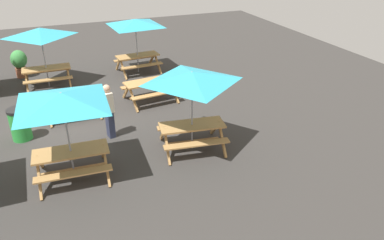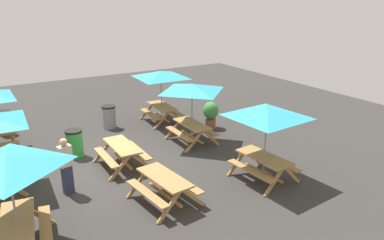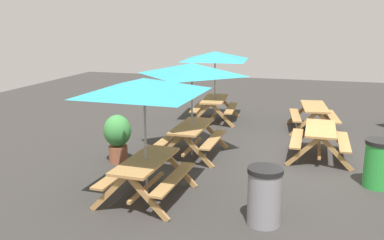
{
  "view_description": "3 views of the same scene",
  "coord_description": "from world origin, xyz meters",
  "px_view_note": "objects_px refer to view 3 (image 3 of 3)",
  "views": [
    {
      "loc": [
        -0.18,
        -11.84,
        5.57
      ],
      "look_at": [
        3.22,
        -3.33,
        0.9
      ],
      "focal_mm": 35.0,
      "sensor_mm": 36.0,
      "label": 1
    },
    {
      "loc": [
        11.15,
        -3.66,
        5.38
      ],
      "look_at": [
        -0.32,
        3.22,
        0.9
      ],
      "focal_mm": 35.0,
      "sensor_mm": 36.0,
      "label": 2
    },
    {
      "loc": [
        -10.14,
        0.39,
        3.34
      ],
      "look_at": [
        -0.32,
        3.22,
        0.9
      ],
      "focal_mm": 40.0,
      "sensor_mm": 36.0,
      "label": 3
    }
  ],
  "objects_px": {
    "picnic_table_1": "(144,95)",
    "picnic_table_2": "(192,76)",
    "trash_bin_gray": "(264,196)",
    "picnic_table_7": "(320,136)",
    "picnic_table_5": "(215,61)",
    "trash_bin_green": "(379,164)",
    "picnic_table_6": "(314,112)",
    "potted_plant_0": "(118,135)"
  },
  "relations": [
    {
      "from": "picnic_table_1",
      "to": "potted_plant_0",
      "type": "relative_size",
      "value": 2.46
    },
    {
      "from": "picnic_table_2",
      "to": "picnic_table_5",
      "type": "relative_size",
      "value": 0.83
    },
    {
      "from": "picnic_table_1",
      "to": "trash_bin_gray",
      "type": "distance_m",
      "value": 2.75
    },
    {
      "from": "trash_bin_gray",
      "to": "trash_bin_green",
      "type": "distance_m",
      "value": 3.02
    },
    {
      "from": "picnic_table_1",
      "to": "potted_plant_0",
      "type": "xyz_separation_m",
      "value": [
        1.75,
        1.43,
        -1.33
      ]
    },
    {
      "from": "picnic_table_7",
      "to": "trash_bin_green",
      "type": "relative_size",
      "value": 1.84
    },
    {
      "from": "picnic_table_5",
      "to": "picnic_table_6",
      "type": "height_order",
      "value": "picnic_table_5"
    },
    {
      "from": "picnic_table_7",
      "to": "trash_bin_gray",
      "type": "xyz_separation_m",
      "value": [
        -3.86,
        0.89,
        -0.07
      ]
    },
    {
      "from": "picnic_table_6",
      "to": "trash_bin_green",
      "type": "relative_size",
      "value": 1.98
    },
    {
      "from": "picnic_table_7",
      "to": "trash_bin_gray",
      "type": "relative_size",
      "value": 1.84
    },
    {
      "from": "picnic_table_2",
      "to": "picnic_table_7",
      "type": "distance_m",
      "value": 3.43
    },
    {
      "from": "potted_plant_0",
      "to": "picnic_table_7",
      "type": "bearing_deg",
      "value": -70.06
    },
    {
      "from": "picnic_table_5",
      "to": "picnic_table_7",
      "type": "xyz_separation_m",
      "value": [
        -3.08,
        -3.35,
        -1.43
      ]
    },
    {
      "from": "picnic_table_2",
      "to": "trash_bin_green",
      "type": "relative_size",
      "value": 2.38
    },
    {
      "from": "picnic_table_5",
      "to": "potted_plant_0",
      "type": "xyz_separation_m",
      "value": [
        -4.74,
        1.23,
        -1.33
      ]
    },
    {
      "from": "trash_bin_gray",
      "to": "potted_plant_0",
      "type": "height_order",
      "value": "potted_plant_0"
    },
    {
      "from": "picnic_table_2",
      "to": "picnic_table_5",
      "type": "xyz_separation_m",
      "value": [
        3.73,
        0.3,
        0.0
      ]
    },
    {
      "from": "picnic_table_6",
      "to": "trash_bin_gray",
      "type": "xyz_separation_m",
      "value": [
        -6.57,
        0.72,
        -0.07
      ]
    },
    {
      "from": "picnic_table_5",
      "to": "potted_plant_0",
      "type": "distance_m",
      "value": 5.08
    },
    {
      "from": "trash_bin_gray",
      "to": "picnic_table_2",
      "type": "bearing_deg",
      "value": 34.04
    },
    {
      "from": "picnic_table_2",
      "to": "picnic_table_7",
      "type": "bearing_deg",
      "value": -77.54
    },
    {
      "from": "picnic_table_2",
      "to": "picnic_table_5",
      "type": "height_order",
      "value": "same"
    },
    {
      "from": "picnic_table_6",
      "to": "potted_plant_0",
      "type": "xyz_separation_m",
      "value": [
        -4.37,
        4.42,
        0.1
      ]
    },
    {
      "from": "picnic_table_2",
      "to": "picnic_table_6",
      "type": "bearing_deg",
      "value": -40.24
    },
    {
      "from": "picnic_table_5",
      "to": "trash_bin_gray",
      "type": "height_order",
      "value": "picnic_table_5"
    },
    {
      "from": "picnic_table_2",
      "to": "picnic_table_1",
      "type": "bearing_deg",
      "value": 178.32
    },
    {
      "from": "picnic_table_1",
      "to": "trash_bin_green",
      "type": "distance_m",
      "value": 4.88
    },
    {
      "from": "picnic_table_1",
      "to": "picnic_table_5",
      "type": "height_order",
      "value": "same"
    },
    {
      "from": "picnic_table_2",
      "to": "trash_bin_green",
      "type": "xyz_separation_m",
      "value": [
        -0.96,
        -4.18,
        -1.49
      ]
    },
    {
      "from": "picnic_table_7",
      "to": "trash_bin_gray",
      "type": "bearing_deg",
      "value": 167.03
    },
    {
      "from": "trash_bin_green",
      "to": "potted_plant_0",
      "type": "xyz_separation_m",
      "value": [
        -0.05,
        5.72,
        0.17
      ]
    },
    {
      "from": "picnic_table_1",
      "to": "potted_plant_0",
      "type": "height_order",
      "value": "picnic_table_1"
    },
    {
      "from": "picnic_table_5",
      "to": "picnic_table_6",
      "type": "distance_m",
      "value": 3.51
    },
    {
      "from": "picnic_table_5",
      "to": "trash_bin_green",
      "type": "distance_m",
      "value": 6.66
    },
    {
      "from": "picnic_table_1",
      "to": "picnic_table_7",
      "type": "xyz_separation_m",
      "value": [
        3.41,
        -3.15,
        -1.43
      ]
    },
    {
      "from": "picnic_table_6",
      "to": "trash_bin_gray",
      "type": "bearing_deg",
      "value": 167.13
    },
    {
      "from": "picnic_table_1",
      "to": "picnic_table_2",
      "type": "relative_size",
      "value": 1.21
    },
    {
      "from": "picnic_table_2",
      "to": "potted_plant_0",
      "type": "relative_size",
      "value": 2.03
    },
    {
      "from": "picnic_table_1",
      "to": "picnic_table_2",
      "type": "bearing_deg",
      "value": -0.14
    },
    {
      "from": "picnic_table_7",
      "to": "potted_plant_0",
      "type": "xyz_separation_m",
      "value": [
        -1.66,
        4.59,
        0.1
      ]
    },
    {
      "from": "picnic_table_1",
      "to": "trash_bin_gray",
      "type": "bearing_deg",
      "value": -99.24
    },
    {
      "from": "picnic_table_1",
      "to": "picnic_table_6",
      "type": "relative_size",
      "value": 1.45
    }
  ]
}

